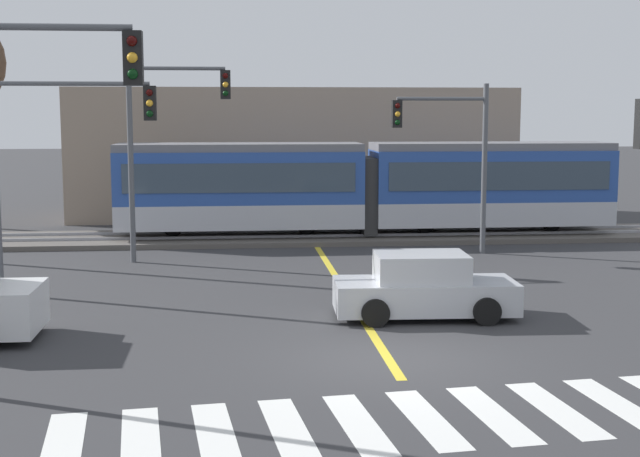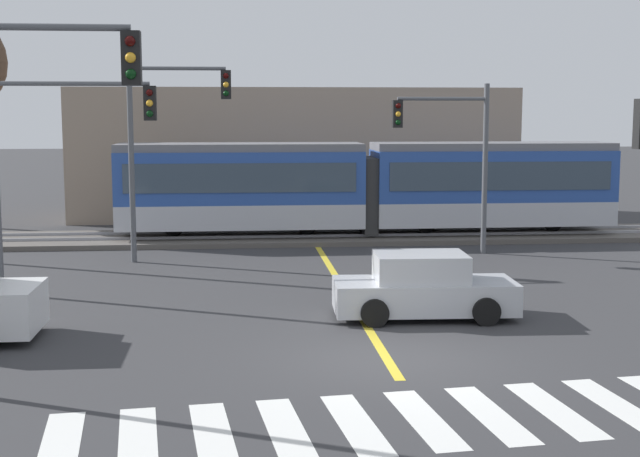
{
  "view_description": "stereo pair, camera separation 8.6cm",
  "coord_description": "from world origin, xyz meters",
  "px_view_note": "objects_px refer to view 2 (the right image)",
  "views": [
    {
      "loc": [
        -3.0,
        -16.68,
        4.79
      ],
      "look_at": [
        -0.6,
        7.35,
        1.6
      ],
      "focal_mm": 50.0,
      "sensor_mm": 36.0,
      "label": 1
    },
    {
      "loc": [
        -2.91,
        -16.69,
        4.79
      ],
      "look_at": [
        -0.6,
        7.35,
        1.6
      ],
      "focal_mm": 50.0,
      "sensor_mm": 36.0,
      "label": 2
    }
  ],
  "objects_px": {
    "traffic_light_far_left": "(163,127)",
    "traffic_light_far_right": "(453,144)",
    "traffic_light_mid_left": "(51,143)",
    "sedan_crossing": "(424,288)",
    "light_rail_tram": "(367,185)"
  },
  "relations": [
    {
      "from": "traffic_light_mid_left",
      "to": "light_rail_tram",
      "type": "bearing_deg",
      "value": 43.67
    },
    {
      "from": "light_rail_tram",
      "to": "traffic_light_far_right",
      "type": "relative_size",
      "value": 3.25
    },
    {
      "from": "sedan_crossing",
      "to": "traffic_light_far_right",
      "type": "distance_m",
      "value": 10.04
    },
    {
      "from": "traffic_light_far_left",
      "to": "traffic_light_far_right",
      "type": "height_order",
      "value": "traffic_light_far_left"
    },
    {
      "from": "light_rail_tram",
      "to": "sedan_crossing",
      "type": "distance_m",
      "value": 13.06
    },
    {
      "from": "traffic_light_far_left",
      "to": "traffic_light_far_right",
      "type": "distance_m",
      "value": 9.53
    },
    {
      "from": "light_rail_tram",
      "to": "traffic_light_far_left",
      "type": "relative_size",
      "value": 2.8
    },
    {
      "from": "sedan_crossing",
      "to": "traffic_light_far_right",
      "type": "relative_size",
      "value": 0.75
    },
    {
      "from": "traffic_light_far_left",
      "to": "traffic_light_mid_left",
      "type": "height_order",
      "value": "traffic_light_far_left"
    },
    {
      "from": "light_rail_tram",
      "to": "traffic_light_far_left",
      "type": "height_order",
      "value": "traffic_light_far_left"
    },
    {
      "from": "light_rail_tram",
      "to": "sedan_crossing",
      "type": "height_order",
      "value": "light_rail_tram"
    },
    {
      "from": "light_rail_tram",
      "to": "traffic_light_mid_left",
      "type": "distance_m",
      "value": 13.54
    },
    {
      "from": "traffic_light_far_right",
      "to": "traffic_light_mid_left",
      "type": "height_order",
      "value": "traffic_light_mid_left"
    },
    {
      "from": "sedan_crossing",
      "to": "traffic_light_far_right",
      "type": "bearing_deg",
      "value": 72.3
    },
    {
      "from": "traffic_light_far_right",
      "to": "traffic_light_mid_left",
      "type": "xyz_separation_m",
      "value": [
        -11.99,
        -5.4,
        0.26
      ]
    }
  ]
}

